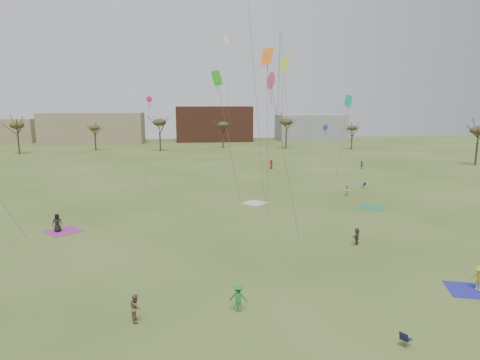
{
  "coord_description": "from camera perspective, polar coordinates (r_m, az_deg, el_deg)",
  "views": [
    {
      "loc": [
        -5.39,
        -28.16,
        12.97
      ],
      "look_at": [
        0.0,
        12.0,
        5.5
      ],
      "focal_mm": 31.1,
      "sensor_mm": 36.0,
      "label": 1
    }
  ],
  "objects": [
    {
      "name": "spectator_fore_c",
      "position": [
        40.53,
        15.72,
        -7.42
      ],
      "size": [
        1.26,
        1.49,
        1.61
      ],
      "primitive_type": "imported",
      "rotation": [
        0.0,
        0.0,
        4.09
      ],
      "color": "#4C3D36",
      "rests_on": "ground"
    },
    {
      "name": "flyer_near_center",
      "position": [
        27.25,
        -0.22,
        -15.82
      ],
      "size": [
        1.33,
        1.0,
        1.83
      ],
      "primitive_type": "imported",
      "rotation": [
        0.0,
        0.0,
        2.84
      ],
      "color": "#2B8237",
      "rests_on": "ground"
    },
    {
      "name": "spectator_fore_b",
      "position": [
        26.92,
        -14.1,
        -16.63
      ],
      "size": [
        0.81,
        0.95,
        1.72
      ],
      "primitive_type": "imported",
      "rotation": [
        0.0,
        0.0,
        1.78
      ],
      "color": "#775B4B",
      "rests_on": "ground"
    },
    {
      "name": "tree_line",
      "position": [
        107.47,
        -6.33,
        7.25
      ],
      "size": [
        117.44,
        49.32,
        8.91
      ],
      "color": "#3A2B1E",
      "rests_on": "ground"
    },
    {
      "name": "radio_tower",
      "position": [
        157.31,
        5.49,
        12.68
      ],
      "size": [
        1.51,
        1.72,
        41.0
      ],
      "color": "#9EA3A8",
      "rests_on": "ground"
    },
    {
      "name": "building_tan",
      "position": [
        146.4,
        -19.44,
        6.74
      ],
      "size": [
        32.0,
        14.0,
        10.0
      ],
      "primitive_type": "cube",
      "color": "#937F60",
      "rests_on": "ground"
    },
    {
      "name": "flyer_far_c",
      "position": [
        87.03,
        16.33,
        2.0
      ],
      "size": [
        0.65,
        1.07,
        1.62
      ],
      "primitive_type": "imported",
      "rotation": [
        0.0,
        0.0,
        4.67
      ],
      "color": "navy",
      "rests_on": "ground"
    },
    {
      "name": "ground",
      "position": [
        31.47,
        3.0,
        -13.91
      ],
      "size": [
        260.0,
        260.0,
        0.0
      ],
      "primitive_type": "plane",
      "color": "#405A1C",
      "rests_on": "ground"
    },
    {
      "name": "building_brick",
      "position": [
        148.68,
        -3.66,
        7.74
      ],
      "size": [
        26.0,
        16.0,
        12.0
      ],
      "primitive_type": "cube",
      "color": "brown",
      "rests_on": "ground"
    },
    {
      "name": "flyer_far_b",
      "position": [
        83.97,
        4.31,
        2.17
      ],
      "size": [
        1.07,
        1.02,
        1.84
      ],
      "primitive_type": "imported",
      "rotation": [
        0.0,
        0.0,
        0.68
      ],
      "color": "maroon",
      "rests_on": "ground"
    },
    {
      "name": "spectator_mid_e",
      "position": [
        61.16,
        14.5,
        -1.37
      ],
      "size": [
        0.98,
        0.94,
        1.58
      ],
      "primitive_type": "imported",
      "rotation": [
        0.0,
        0.0,
        5.66
      ],
      "color": "silver",
      "rests_on": "ground"
    },
    {
      "name": "blanket_plum",
      "position": [
        46.86,
        -23.06,
        -6.48
      ],
      "size": [
        4.41,
        4.41,
        0.03
      ],
      "primitive_type": "cube",
      "rotation": [
        0.0,
        0.0,
        2.27
      ],
      "color": "#A03180",
      "rests_on": "ground"
    },
    {
      "name": "blanket_cream",
      "position": [
        55.05,
        2.0,
        -3.18
      ],
      "size": [
        3.8,
        3.8,
        0.03
      ],
      "primitive_type": "cube",
      "rotation": [
        0.0,
        0.0,
        0.8
      ],
      "color": "silver",
      "rests_on": "ground"
    },
    {
      "name": "kites_aloft",
      "position": [
        62.42,
        0.07,
        19.19
      ],
      "size": [
        46.42,
        69.42,
        27.91
      ],
      "color": "red",
      "rests_on": "ground"
    },
    {
      "name": "building_grey",
      "position": [
        153.28,
        9.67,
        7.14
      ],
      "size": [
        24.0,
        12.0,
        9.0
      ],
      "primitive_type": "cube",
      "color": "gray",
      "rests_on": "ground"
    },
    {
      "name": "blanket_blue",
      "position": [
        34.32,
        28.83,
        -13.11
      ],
      "size": [
        3.48,
        3.48,
        0.03
      ],
      "primitive_type": "cube",
      "rotation": [
        0.0,
        0.0,
        2.82
      ],
      "color": "#2525A2",
      "rests_on": "ground"
    },
    {
      "name": "flyer_mid_b",
      "position": [
        34.42,
        29.94,
        -11.59
      ],
      "size": [
        1.03,
        1.29,
        1.75
      ],
      "primitive_type": "imported",
      "rotation": [
        0.0,
        0.0,
        5.1
      ],
      "color": "gold",
      "rests_on": "ground"
    },
    {
      "name": "camp_chair_center",
      "position": [
        25.77,
        21.73,
        -19.92
      ],
      "size": [
        0.73,
        0.71,
        0.87
      ],
      "rotation": [
        0.0,
        0.0,
        2.11
      ],
      "color": "#141B39",
      "rests_on": "ground"
    },
    {
      "name": "blanket_olive",
      "position": [
        55.35,
        17.63,
        -3.6
      ],
      "size": [
        4.39,
        4.39,
        0.03
      ],
      "primitive_type": "cube",
      "rotation": [
        0.0,
        0.0,
        1.0
      ],
      "color": "#2E7F51",
      "rests_on": "ground"
    },
    {
      "name": "flyer_mid_a",
      "position": [
        46.6,
        -23.79,
        -5.39
      ],
      "size": [
        1.1,
        0.9,
        1.93
      ],
      "primitive_type": "imported",
      "rotation": [
        0.0,
        0.0,
        0.35
      ],
      "color": "black",
      "rests_on": "ground"
    },
    {
      "name": "camp_chair_right",
      "position": [
        67.5,
        16.59,
        -0.85
      ],
      "size": [
        0.67,
        0.64,
        0.87
      ],
      "rotation": [
        0.0,
        0.0,
        5.01
      ],
      "color": "#141837",
      "rests_on": "ground"
    },
    {
      "name": "building_tan_west",
      "position": [
        161.8,
        -29.42,
        5.94
      ],
      "size": [
        20.0,
        12.0,
        8.0
      ],
      "primitive_type": "cube",
      "color": "#937F60",
      "rests_on": "ground"
    }
  ]
}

